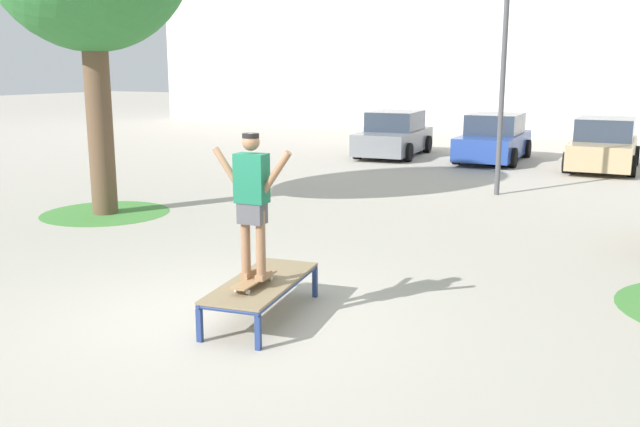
{
  "coord_description": "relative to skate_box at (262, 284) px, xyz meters",
  "views": [
    {
      "loc": [
        4.66,
        -6.45,
        2.96
      ],
      "look_at": [
        0.39,
        1.74,
        1.0
      ],
      "focal_mm": 38.75,
      "sensor_mm": 36.0,
      "label": 1
    }
  ],
  "objects": [
    {
      "name": "ground_plane",
      "position": [
        -0.39,
        -0.24,
        -0.41
      ],
      "size": [
        120.0,
        120.0,
        0.0
      ],
      "primitive_type": "plane",
      "color": "#B2AA9E"
    },
    {
      "name": "skate_box",
      "position": [
        0.0,
        0.0,
        0.0
      ],
      "size": [
        1.04,
        1.99,
        0.46
      ],
      "color": "navy",
      "rests_on": "ground"
    },
    {
      "name": "skateboard",
      "position": [
        0.04,
        -0.23,
        0.12
      ],
      "size": [
        0.26,
        0.81,
        0.09
      ],
      "color": "#9E754C",
      "rests_on": "skate_box"
    },
    {
      "name": "skater",
      "position": [
        0.04,
        -0.23,
        1.12
      ],
      "size": [
        1.0,
        0.3,
        1.69
      ],
      "color": "#8E6647",
      "rests_on": "skateboard"
    },
    {
      "name": "grass_patch_near_left",
      "position": [
        -6.14,
        3.66,
        -0.41
      ],
      "size": [
        2.6,
        2.6,
        0.01
      ],
      "primitive_type": "cylinder",
      "color": "#47893D",
      "rests_on": "ground"
    },
    {
      "name": "car_grey",
      "position": [
        -4.37,
        15.34,
        0.28
      ],
      "size": [
        2.21,
        4.34,
        1.5
      ],
      "color": "slate",
      "rests_on": "ground"
    },
    {
      "name": "car_blue",
      "position": [
        -1.04,
        15.59,
        0.28
      ],
      "size": [
        2.04,
        4.26,
        1.5
      ],
      "color": "#28479E",
      "rests_on": "ground"
    },
    {
      "name": "car_tan",
      "position": [
        2.29,
        15.26,
        0.28
      ],
      "size": [
        2.01,
        4.25,
        1.5
      ],
      "color": "tan",
      "rests_on": "ground"
    },
    {
      "name": "light_post",
      "position": [
        0.54,
        9.54,
        3.41
      ],
      "size": [
        0.36,
        0.36,
        5.83
      ],
      "color": "#4C4C51",
      "rests_on": "ground"
    }
  ]
}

